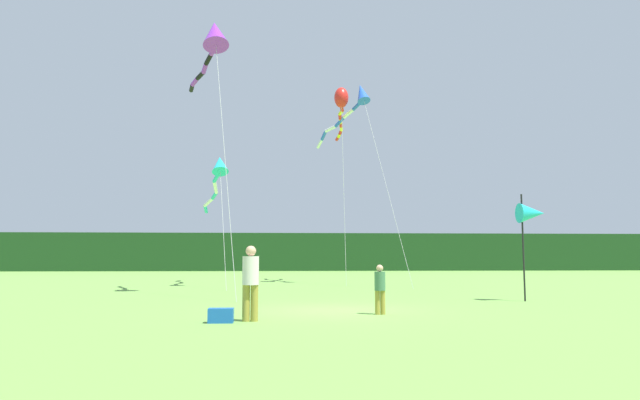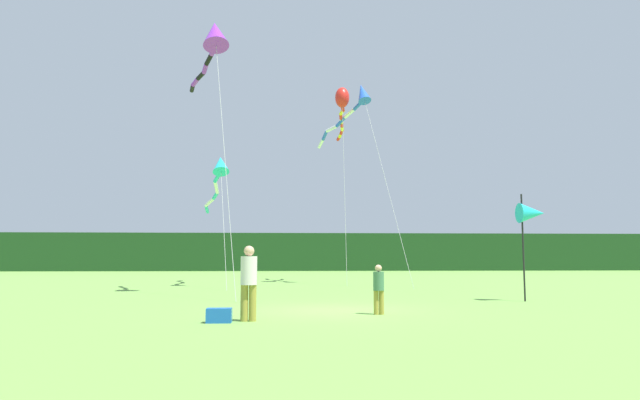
{
  "view_description": "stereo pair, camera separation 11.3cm",
  "coord_description": "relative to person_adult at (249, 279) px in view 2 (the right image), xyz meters",
  "views": [
    {
      "loc": [
        -1.43,
        -16.07,
        1.54
      ],
      "look_at": [
        0.0,
        6.0,
        3.79
      ],
      "focal_mm": 31.23,
      "sensor_mm": 36.0,
      "label": 1
    },
    {
      "loc": [
        -1.32,
        -16.08,
        1.54
      ],
      "look_at": [
        0.0,
        6.0,
        3.79
      ],
      "focal_mm": 31.23,
      "sensor_mm": 36.0,
      "label": 2
    }
  ],
  "objects": [
    {
      "name": "kite_red",
      "position": [
        4.12,
        18.34,
        9.59
      ],
      "size": [
        0.84,
        6.78,
        11.45
      ],
      "color": "#B2B2B2",
      "rests_on": "ground"
    },
    {
      "name": "kite_cyan",
      "position": [
        -2.78,
        16.19,
        4.92
      ],
      "size": [
        2.44,
        9.88,
        6.91
      ],
      "color": "#B2B2B2",
      "rests_on": "ground"
    },
    {
      "name": "person_adult",
      "position": [
        0.0,
        0.0,
        0.0
      ],
      "size": [
        0.4,
        0.4,
        1.8
      ],
      "color": "olive",
      "rests_on": "ground"
    },
    {
      "name": "banner_flag_pole",
      "position": [
        9.45,
        5.36,
        2.01
      ],
      "size": [
        0.9,
        0.7,
        3.72
      ],
      "color": "black",
      "rests_on": "ground"
    },
    {
      "name": "distant_treeline",
      "position": [
        2.23,
        47.54,
        1.0
      ],
      "size": [
        108.0,
        3.94,
        4.02
      ],
      "primitive_type": "cube",
      "color": "#193D19",
      "rests_on": "ground"
    },
    {
      "name": "kite_purple",
      "position": [
        -2.28,
        9.79,
        9.89
      ],
      "size": [
        3.12,
        7.78,
        11.8
      ],
      "color": "#B2B2B2",
      "rests_on": "ground"
    },
    {
      "name": "kite_blue",
      "position": [
        4.89,
        18.11,
        9.52
      ],
      "size": [
        4.06,
        10.16,
        11.59
      ],
      "color": "#B2B2B2",
      "rests_on": "ground"
    },
    {
      "name": "person_child",
      "position": [
        3.37,
        1.35,
        -0.27
      ],
      "size": [
        0.29,
        0.29,
        1.32
      ],
      "color": "olive",
      "rests_on": "ground"
    },
    {
      "name": "ground_plane",
      "position": [
        2.23,
        2.54,
        -1.0
      ],
      "size": [
        120.0,
        120.0,
        0.0
      ],
      "primitive_type": "plane",
      "color": "#6B9E42"
    },
    {
      "name": "cooler_box",
      "position": [
        -0.66,
        -0.25,
        -0.84
      ],
      "size": [
        0.58,
        0.32,
        0.34
      ],
      "primitive_type": "cube",
      "color": "#1959B2",
      "rests_on": "ground"
    }
  ]
}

